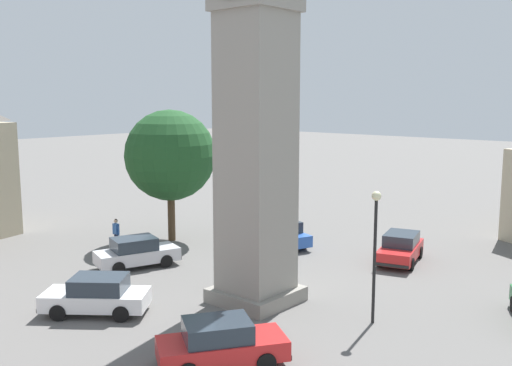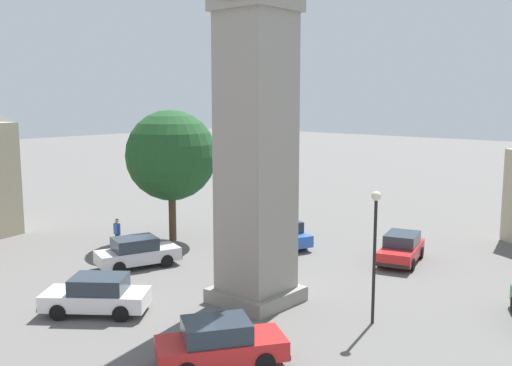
{
  "view_description": "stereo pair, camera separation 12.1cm",
  "coord_description": "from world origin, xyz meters",
  "px_view_note": "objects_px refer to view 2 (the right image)",
  "views": [
    {
      "loc": [
        -15.36,
        17.64,
        8.52
      ],
      "look_at": [
        0.0,
        0.0,
        5.05
      ],
      "focal_mm": 40.54,
      "sensor_mm": 36.0,
      "label": 1
    },
    {
      "loc": [
        -15.45,
        17.56,
        8.52
      ],
      "look_at": [
        0.0,
        0.0,
        5.05
      ],
      "focal_mm": 40.54,
      "sensor_mm": 36.0,
      "label": 2
    }
  ],
  "objects_px": {
    "pedestrian": "(117,230)",
    "tree": "(171,155)",
    "lamp_post": "(375,236)",
    "car_white_side": "(137,252)",
    "car_silver_kerb": "(282,233)",
    "clock_tower": "(256,0)",
    "car_red_corner": "(97,295)",
    "car_blue_kerb": "(220,343)",
    "car_black_far": "(401,248)"
  },
  "relations": [
    {
      "from": "car_red_corner",
      "to": "car_black_far",
      "type": "distance_m",
      "value": 15.66
    },
    {
      "from": "car_red_corner",
      "to": "tree",
      "type": "bearing_deg",
      "value": -54.94
    },
    {
      "from": "car_white_side",
      "to": "pedestrian",
      "type": "height_order",
      "value": "pedestrian"
    },
    {
      "from": "car_white_side",
      "to": "pedestrian",
      "type": "bearing_deg",
      "value": -21.7
    },
    {
      "from": "clock_tower",
      "to": "car_red_corner",
      "type": "bearing_deg",
      "value": 53.57
    },
    {
      "from": "clock_tower",
      "to": "car_blue_kerb",
      "type": "height_order",
      "value": "clock_tower"
    },
    {
      "from": "pedestrian",
      "to": "tree",
      "type": "relative_size",
      "value": 0.22
    },
    {
      "from": "car_blue_kerb",
      "to": "pedestrian",
      "type": "distance_m",
      "value": 16.2
    },
    {
      "from": "car_black_far",
      "to": "pedestrian",
      "type": "distance_m",
      "value": 15.79
    },
    {
      "from": "car_black_far",
      "to": "lamp_post",
      "type": "relative_size",
      "value": 0.87
    },
    {
      "from": "car_white_side",
      "to": "lamp_post",
      "type": "height_order",
      "value": "lamp_post"
    },
    {
      "from": "clock_tower",
      "to": "pedestrian",
      "type": "distance_m",
      "value": 16.37
    },
    {
      "from": "car_white_side",
      "to": "car_silver_kerb",
      "type": "bearing_deg",
      "value": -109.6
    },
    {
      "from": "car_silver_kerb",
      "to": "car_white_side",
      "type": "relative_size",
      "value": 1.0
    },
    {
      "from": "lamp_post",
      "to": "clock_tower",
      "type": "bearing_deg",
      "value": 13.04
    },
    {
      "from": "car_silver_kerb",
      "to": "lamp_post",
      "type": "bearing_deg",
      "value": 145.69
    },
    {
      "from": "pedestrian",
      "to": "tree",
      "type": "xyz_separation_m",
      "value": [
        -1.02,
        -3.26,
        4.13
      ]
    },
    {
      "from": "clock_tower",
      "to": "car_silver_kerb",
      "type": "xyz_separation_m",
      "value": [
        4.97,
        -7.88,
        -11.55
      ]
    },
    {
      "from": "tree",
      "to": "lamp_post",
      "type": "height_order",
      "value": "tree"
    },
    {
      "from": "car_silver_kerb",
      "to": "tree",
      "type": "relative_size",
      "value": 0.57
    },
    {
      "from": "tree",
      "to": "car_black_far",
      "type": "bearing_deg",
      "value": -159.3
    },
    {
      "from": "car_red_corner",
      "to": "pedestrian",
      "type": "distance_m",
      "value": 10.29
    },
    {
      "from": "car_silver_kerb",
      "to": "tree",
      "type": "distance_m",
      "value": 7.95
    },
    {
      "from": "lamp_post",
      "to": "car_silver_kerb",
      "type": "bearing_deg",
      "value": -34.31
    },
    {
      "from": "clock_tower",
      "to": "lamp_post",
      "type": "xyz_separation_m",
      "value": [
        -4.92,
        -1.14,
        -8.9
      ]
    },
    {
      "from": "car_silver_kerb",
      "to": "pedestrian",
      "type": "xyz_separation_m",
      "value": [
        6.8,
        6.53,
        0.25
      ]
    },
    {
      "from": "car_red_corner",
      "to": "clock_tower",
      "type": "bearing_deg",
      "value": -126.43
    },
    {
      "from": "tree",
      "to": "lamp_post",
      "type": "relative_size",
      "value": 1.54
    },
    {
      "from": "car_red_corner",
      "to": "car_black_far",
      "type": "relative_size",
      "value": 0.97
    },
    {
      "from": "car_white_side",
      "to": "lamp_post",
      "type": "distance_m",
      "value": 13.1
    },
    {
      "from": "clock_tower",
      "to": "car_white_side",
      "type": "distance_m",
      "value": 13.96
    },
    {
      "from": "car_blue_kerb",
      "to": "car_red_corner",
      "type": "bearing_deg",
      "value": 0.09
    },
    {
      "from": "clock_tower",
      "to": "car_white_side",
      "type": "xyz_separation_m",
      "value": [
        7.85,
        0.21,
        -11.55
      ]
    },
    {
      "from": "clock_tower",
      "to": "car_silver_kerb",
      "type": "distance_m",
      "value": 14.84
    },
    {
      "from": "car_white_side",
      "to": "car_black_far",
      "type": "relative_size",
      "value": 1.0
    },
    {
      "from": "clock_tower",
      "to": "car_silver_kerb",
      "type": "relative_size",
      "value": 4.72
    },
    {
      "from": "clock_tower",
      "to": "car_blue_kerb",
      "type": "xyz_separation_m",
      "value": [
        -3.04,
        5.2,
        -11.55
      ]
    },
    {
      "from": "lamp_post",
      "to": "car_white_side",
      "type": "bearing_deg",
      "value": 6.01
    },
    {
      "from": "car_blue_kerb",
      "to": "lamp_post",
      "type": "bearing_deg",
      "value": -106.44
    },
    {
      "from": "car_black_far",
      "to": "lamp_post",
      "type": "xyz_separation_m",
      "value": [
        -3.08,
        8.23,
        2.64
      ]
    },
    {
      "from": "car_white_side",
      "to": "tree",
      "type": "height_order",
      "value": "tree"
    },
    {
      "from": "car_silver_kerb",
      "to": "tree",
      "type": "height_order",
      "value": "tree"
    },
    {
      "from": "car_silver_kerb",
      "to": "car_white_side",
      "type": "height_order",
      "value": "same"
    },
    {
      "from": "tree",
      "to": "lamp_post",
      "type": "xyz_separation_m",
      "value": [
        -15.66,
        3.48,
        -1.73
      ]
    },
    {
      "from": "car_blue_kerb",
      "to": "tree",
      "type": "bearing_deg",
      "value": -35.46
    },
    {
      "from": "car_silver_kerb",
      "to": "car_white_side",
      "type": "xyz_separation_m",
      "value": [
        2.88,
        8.09,
        0.0
      ]
    },
    {
      "from": "car_silver_kerb",
      "to": "car_red_corner",
      "type": "xyz_separation_m",
      "value": [
        -1.12,
        13.1,
        0.0
      ]
    },
    {
      "from": "clock_tower",
      "to": "car_black_far",
      "type": "bearing_deg",
      "value": -101.08
    },
    {
      "from": "car_blue_kerb",
      "to": "tree",
      "type": "distance_m",
      "value": 17.49
    },
    {
      "from": "car_black_far",
      "to": "clock_tower",
      "type": "bearing_deg",
      "value": 78.92
    }
  ]
}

